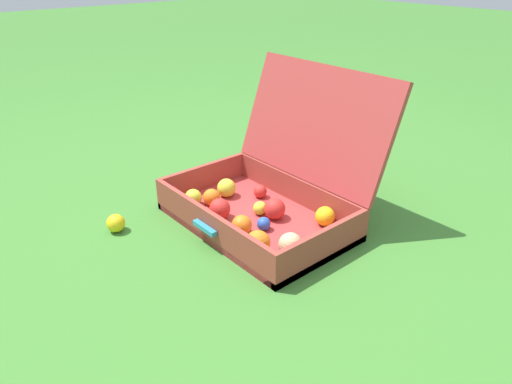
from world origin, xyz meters
TOP-DOWN VIEW (x-y plane):
  - ground_plane at (0.00, 0.00)m, footprint 16.00×16.00m
  - open_suitcase at (0.02, 0.14)m, footprint 0.66×0.59m
  - stray_ball_on_grass at (-0.26, -0.33)m, footprint 0.06×0.06m

SIDE VIEW (x-z plane):
  - ground_plane at x=0.00m, z-range 0.00..0.00m
  - stray_ball_on_grass at x=-0.26m, z-range 0.00..0.06m
  - open_suitcase at x=0.02m, z-range -0.15..0.37m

